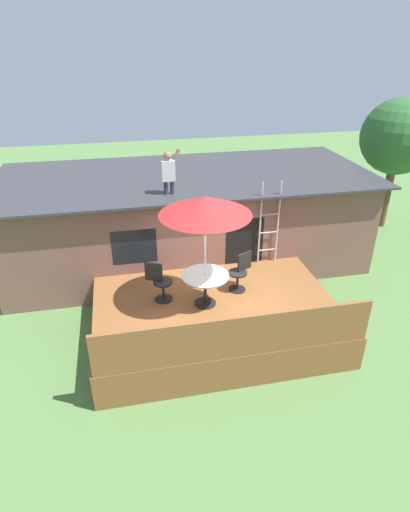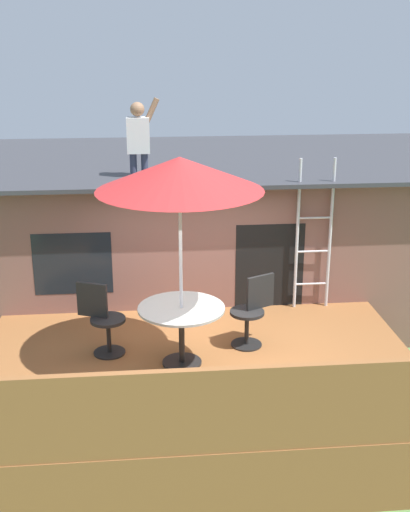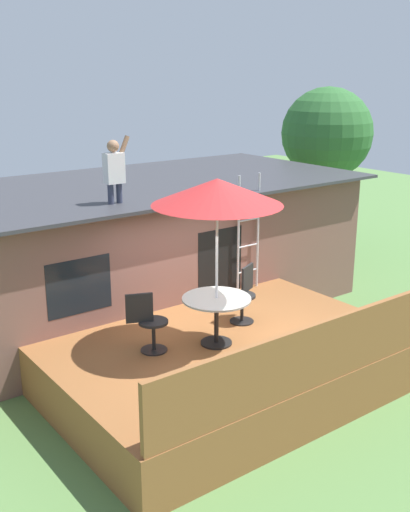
{
  "view_description": "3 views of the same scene",
  "coord_description": "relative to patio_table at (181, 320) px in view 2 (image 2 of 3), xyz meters",
  "views": [
    {
      "loc": [
        -1.84,
        -7.79,
        6.2
      ],
      "look_at": [
        -0.04,
        0.77,
        1.55
      ],
      "focal_mm": 29.62,
      "sensor_mm": 36.0,
      "label": 1
    },
    {
      "loc": [
        -0.63,
        -7.29,
        4.64
      ],
      "look_at": [
        0.18,
        1.04,
        1.8
      ],
      "focal_mm": 46.43,
      "sensor_mm": 36.0,
      "label": 2
    },
    {
      "loc": [
        -5.51,
        -6.84,
        4.79
      ],
      "look_at": [
        0.02,
        0.52,
        2.01
      ],
      "focal_mm": 43.08,
      "sensor_mm": 36.0,
      "label": 3
    }
  ],
  "objects": [
    {
      "name": "patio_chair_right",
      "position": [
        0.93,
        0.45,
        -0.13
      ],
      "size": [
        0.59,
        0.44,
        0.92
      ],
      "rotation": [
        0.0,
        0.0,
        -2.69
      ],
      "color": "black",
      "rests_on": "deck"
    },
    {
      "name": "step_ladder",
      "position": [
        2.0,
        1.6,
        0.51
      ],
      "size": [
        0.52,
        0.04,
        2.2
      ],
      "color": "silver",
      "rests_on": "deck"
    },
    {
      "name": "patio_umbrella",
      "position": [
        0.0,
        0.0,
        1.76
      ],
      "size": [
        1.9,
        1.9,
        2.54
      ],
      "color": "silver",
      "rests_on": "deck"
    },
    {
      "name": "ground_plane",
      "position": [
        0.22,
        0.08,
        -1.39
      ],
      "size": [
        40.0,
        40.0,
        0.0
      ],
      "primitive_type": "plane",
      "color": "#567F42"
    },
    {
      "name": "patio_chair_left",
      "position": [
        -0.96,
        0.39,
        -0.13
      ],
      "size": [
        0.6,
        0.44,
        0.92
      ],
      "rotation": [
        0.0,
        0.0,
        -0.39
      ],
      "color": "black",
      "rests_on": "deck"
    },
    {
      "name": "person_figure",
      "position": [
        -0.44,
        2.18,
        1.89
      ],
      "size": [
        0.47,
        0.2,
        1.11
      ],
      "color": "#33384C",
      "rests_on": "house"
    },
    {
      "name": "deck_railing",
      "position": [
        0.22,
        -1.82,
        -0.14
      ],
      "size": [
        5.28,
        0.08,
        0.9
      ],
      "primitive_type": "cube",
      "color": "brown",
      "rests_on": "deck"
    },
    {
      "name": "patio_table",
      "position": [
        0.0,
        0.0,
        0.0
      ],
      "size": [
        1.04,
        1.04,
        0.74
      ],
      "color": "black",
      "rests_on": "deck"
    },
    {
      "name": "deck",
      "position": [
        0.22,
        0.08,
        -0.99
      ],
      "size": [
        5.38,
        3.9,
        0.8
      ],
      "primitive_type": "cube",
      "color": "brown",
      "rests_on": "ground"
    },
    {
      "name": "house",
      "position": [
        0.22,
        3.68,
        -0.04
      ],
      "size": [
        10.5,
        4.5,
        2.67
      ],
      "color": "brown",
      "rests_on": "ground"
    }
  ]
}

